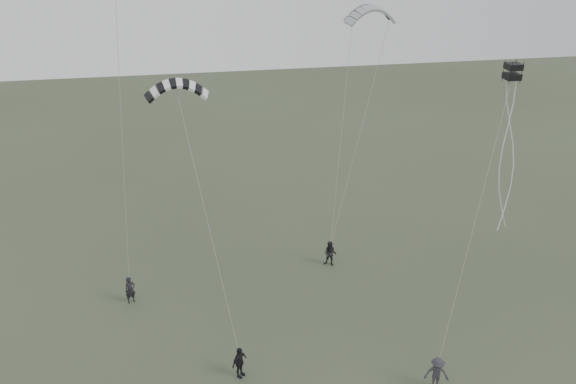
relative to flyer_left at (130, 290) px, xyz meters
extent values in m
plane|color=#39432C|center=(7.83, -7.38, -0.80)|extent=(140.00, 140.00, 0.00)
imported|color=black|center=(0.00, 0.00, 0.00)|extent=(0.68, 0.56, 1.59)
imported|color=black|center=(12.06, 1.44, 0.02)|extent=(1.00, 0.95, 1.64)
imported|color=black|center=(5.16, -7.24, 0.00)|extent=(0.96, 0.91, 1.59)
imported|color=#2F2E34|center=(13.69, -9.94, 0.04)|extent=(1.23, 0.96, 1.68)
camera|label=1|loc=(2.93, -27.80, 17.60)|focal=35.00mm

